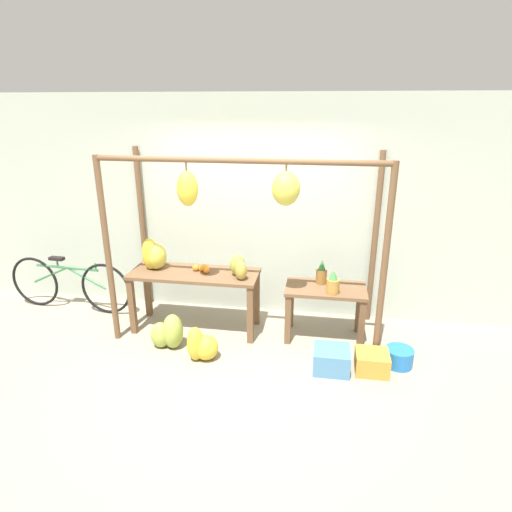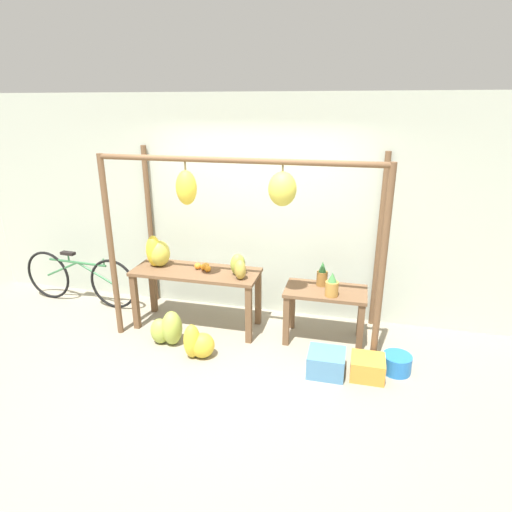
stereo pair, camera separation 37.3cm
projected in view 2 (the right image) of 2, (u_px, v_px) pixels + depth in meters
ground_plane at (224, 373)px, 4.48m from camera, size 20.00×20.00×0.00m
shop_wall_back at (259, 209)px, 5.46m from camera, size 8.00×0.08×2.80m
stall_awning at (245, 214)px, 4.63m from camera, size 3.09×1.14×2.17m
display_table_main at (196, 280)px, 5.24m from camera, size 1.55×0.57×0.75m
display_table_side at (325, 301)px, 4.95m from camera, size 0.93×0.52×0.65m
banana_pile_on_table at (157, 252)px, 5.28m from camera, size 0.36×0.32×0.39m
orange_pile at (204, 267)px, 5.20m from camera, size 0.23×0.15×0.09m
pineapple_cluster at (327, 281)px, 4.83m from camera, size 0.27×0.40×0.30m
banana_pile_ground_left at (168, 329)px, 4.98m from camera, size 0.41×0.30×0.42m
banana_pile_ground_right at (198, 343)px, 4.72m from camera, size 0.37×0.31×0.40m
fruit_crate_white at (326, 363)px, 4.45m from camera, size 0.38×0.35×0.25m
blue_bucket at (397, 363)px, 4.48m from camera, size 0.30×0.30×0.20m
parked_bicycle at (80, 278)px, 5.95m from camera, size 1.79×0.15×0.75m
papaya_pile at (239, 266)px, 4.97m from camera, size 0.28×0.34×0.26m
fruit_crate_purple at (367, 367)px, 4.39m from camera, size 0.34×0.32×0.22m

